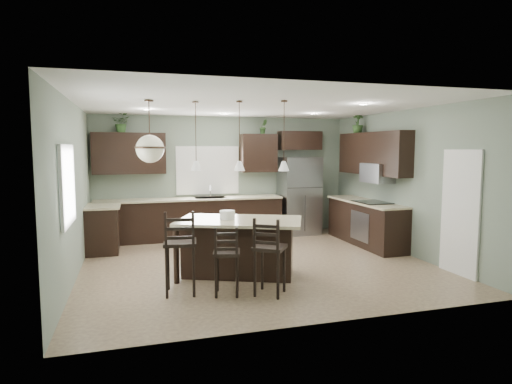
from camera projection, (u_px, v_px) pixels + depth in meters
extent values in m
plane|color=#9E8466|center=(257.00, 264.00, 7.66)|extent=(6.00, 6.00, 0.00)
cube|color=white|center=(460.00, 213.00, 6.91)|extent=(0.04, 0.82, 2.04)
cube|color=white|center=(208.00, 170.00, 10.01)|extent=(1.35, 0.02, 1.00)
cube|color=white|center=(67.00, 185.00, 5.91)|extent=(0.02, 1.10, 1.00)
cube|color=black|center=(103.00, 230.00, 8.49)|extent=(0.60, 0.90, 0.90)
cube|color=beige|center=(103.00, 206.00, 8.45)|extent=(0.66, 0.96, 0.04)
cube|color=black|center=(191.00, 219.00, 9.72)|extent=(4.20, 0.60, 0.90)
cube|color=beige|center=(191.00, 199.00, 9.66)|extent=(4.20, 0.66, 0.04)
cube|color=gray|center=(210.00, 198.00, 9.78)|extent=(0.70, 0.45, 0.01)
cylinder|color=silver|center=(210.00, 192.00, 9.74)|extent=(0.02, 0.02, 0.28)
cube|color=black|center=(129.00, 153.00, 9.33)|extent=(1.55, 0.34, 0.90)
cube|color=black|center=(259.00, 153.00, 10.16)|extent=(0.85, 0.34, 0.90)
cube|color=black|center=(300.00, 141.00, 10.42)|extent=(1.05, 0.34, 0.45)
cube|color=black|center=(365.00, 223.00, 9.21)|extent=(0.60, 2.35, 0.90)
cube|color=beige|center=(365.00, 202.00, 9.15)|extent=(0.66, 2.35, 0.04)
cube|color=black|center=(372.00, 202.00, 8.89)|extent=(0.58, 0.75, 0.02)
cube|color=gray|center=(359.00, 226.00, 8.86)|extent=(0.01, 0.72, 0.60)
cube|color=black|center=(373.00, 154.00, 9.09)|extent=(0.34, 2.35, 0.90)
cube|color=gray|center=(377.00, 173.00, 8.86)|extent=(0.40, 0.75, 0.40)
cube|color=gray|center=(299.00, 196.00, 10.31)|extent=(0.90, 0.74, 1.85)
cube|color=black|center=(240.00, 248.00, 6.88)|extent=(2.23, 1.78, 0.92)
cylinder|color=silver|center=(227.00, 215.00, 6.85)|extent=(0.24, 0.24, 0.14)
cube|color=black|center=(180.00, 252.00, 6.02)|extent=(0.50, 0.50, 1.21)
cube|color=black|center=(227.00, 260.00, 5.98)|extent=(0.45, 0.45, 0.99)
cube|color=black|center=(270.00, 256.00, 5.98)|extent=(0.57, 0.57, 1.11)
imported|color=#294A20|center=(122.00, 123.00, 9.20)|extent=(0.45, 0.41, 0.42)
imported|color=#325826|center=(263.00, 127.00, 10.09)|extent=(0.20, 0.17, 0.34)
imported|color=#2D4E22|center=(358.00, 123.00, 9.60)|extent=(0.30, 0.30, 0.44)
plane|color=gray|center=(224.00, 176.00, 10.15)|extent=(6.00, 0.00, 6.00)
plane|color=gray|center=(325.00, 206.00, 4.90)|extent=(6.00, 0.00, 6.00)
plane|color=gray|center=(73.00, 191.00, 6.69)|extent=(0.00, 5.50, 5.50)
plane|color=gray|center=(404.00, 182.00, 8.36)|extent=(0.00, 5.50, 5.50)
plane|color=white|center=(257.00, 105.00, 7.38)|extent=(6.00, 6.00, 0.00)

